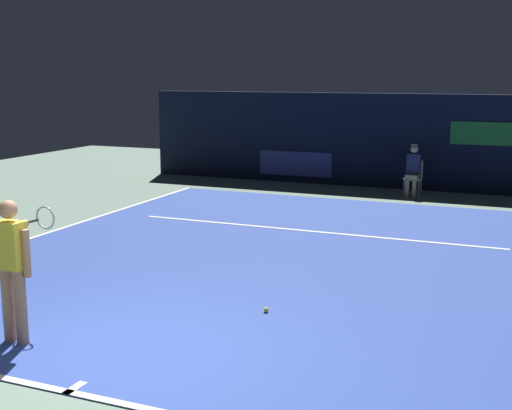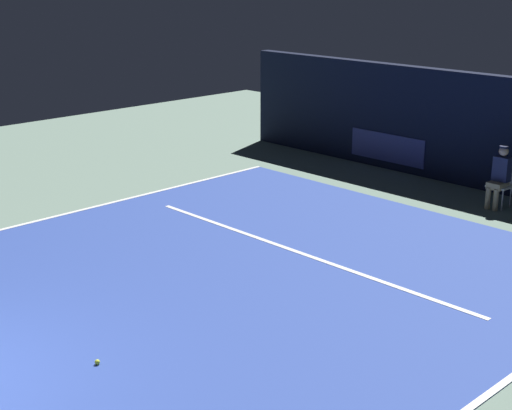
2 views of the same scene
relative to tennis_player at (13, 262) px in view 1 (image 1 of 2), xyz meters
The scene contains 10 objects.
ground_plane 5.13m from the tennis_player, 73.85° to the left, with size 28.41×28.41×0.00m, color slate.
court_surface 5.13m from the tennis_player, 73.85° to the left, with size 9.70×11.50×0.01m, color #2D479E.
line_baseline 1.91m from the tennis_player, 31.76° to the right, with size 9.70×0.10×0.01m, color white.
line_sideline_right 5.99m from the tennis_player, 125.13° to the left, with size 0.10×11.50×0.01m, color white.
line_service 7.06m from the tennis_player, 78.45° to the left, with size 7.57×0.10×0.01m, color white.
line_centre_mark 1.87m from the tennis_player, 28.70° to the right, with size 0.10×0.30×0.01m, color white.
back_wall 13.00m from the tennis_player, 83.83° to the left, with size 13.97×0.33×2.60m.
tennis_player is the anchor object (origin of this frame).
line_judge_on_chair 12.12m from the tennis_player, 78.00° to the left, with size 0.44×0.53×1.32m.
tennis_ball 3.27m from the tennis_player, 41.42° to the left, with size 0.07×0.07×0.07m, color #CCE033.
Camera 1 is at (4.22, -6.14, 3.16)m, focal length 48.37 mm.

